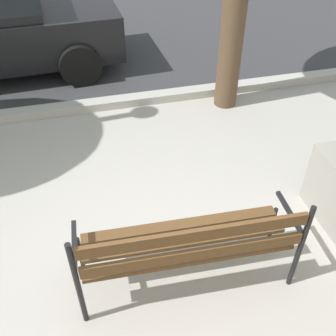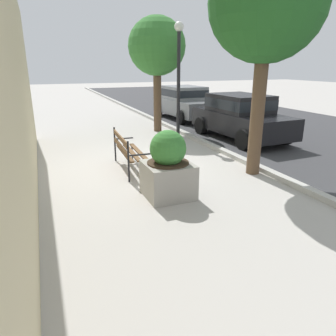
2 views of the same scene
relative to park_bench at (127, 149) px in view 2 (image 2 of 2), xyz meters
name	(u,v)px [view 2 (image 2 of 2)]	position (x,y,z in m)	size (l,w,h in m)	color
ground_plane	(134,167)	(-0.20, 0.20, -0.54)	(80.00, 80.00, 0.00)	#ADA8A0
curb_stone	(229,153)	(-0.20, 3.10, -0.48)	(60.00, 0.20, 0.12)	#B2AFA8
building_wall_behind	(7,93)	(1.30, -2.40, 1.55)	(12.00, 0.50, 4.18)	#C6B78C
park_bench	(127,149)	(0.00, 0.00, 0.00)	(1.82, 0.62, 0.95)	brown
concrete_planter	(168,168)	(1.96, 0.32, 0.06)	(0.92, 0.92, 1.36)	gray
street_tree_near_bench	(157,47)	(-4.42, 2.41, 2.62)	(2.16, 2.16, 4.29)	brown
street_tree_down_street	(267,5)	(1.38, 2.79, 3.22)	(2.50, 2.50, 5.05)	brown
parked_car_grey	(184,101)	(-6.80, 4.66, 0.30)	(4.18, 2.07, 1.56)	slate
parked_car_black	(240,115)	(-2.01, 4.66, 0.30)	(4.18, 2.07, 1.56)	black
lamp_post	(179,65)	(-2.86, 2.62, 2.01)	(0.32, 0.32, 3.90)	black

